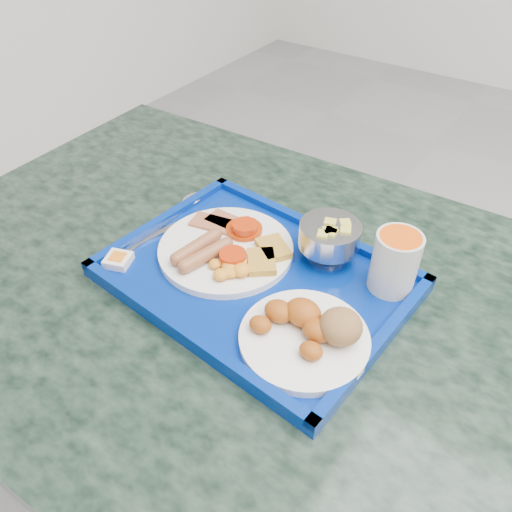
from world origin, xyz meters
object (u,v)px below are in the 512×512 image
at_px(main_plate, 228,249).
at_px(bread_plate, 310,331).
at_px(fruit_bowl, 330,236).
at_px(juice_cup, 395,261).
at_px(table, 253,363).
at_px(tray, 256,278).

height_order(main_plate, bread_plate, bread_plate).
bearing_deg(fruit_bowl, main_plate, -148.24).
bearing_deg(bread_plate, juice_cup, 73.47).
xyz_separation_m(main_plate, juice_cup, (0.25, 0.08, 0.04)).
bearing_deg(fruit_bowl, table, -123.19).
xyz_separation_m(tray, fruit_bowl, (0.07, 0.10, 0.05)).
bearing_deg(juice_cup, main_plate, -161.98).
bearing_deg(juice_cup, table, -149.82).
height_order(tray, fruit_bowl, fruit_bowl).
bearing_deg(bread_plate, tray, 153.59).
bearing_deg(bread_plate, main_plate, 157.66).
xyz_separation_m(table, fruit_bowl, (0.07, 0.11, 0.26)).
relative_size(table, main_plate, 5.65).
relative_size(tray, fruit_bowl, 4.88).
bearing_deg(main_plate, juice_cup, 18.02).
relative_size(table, fruit_bowl, 12.84).
distance_m(main_plate, bread_plate, 0.22).
height_order(tray, main_plate, main_plate).
xyz_separation_m(tray, juice_cup, (0.18, 0.10, 0.06)).
height_order(table, juice_cup, juice_cup).
bearing_deg(juice_cup, tray, -152.03).
bearing_deg(fruit_bowl, tray, -125.30).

